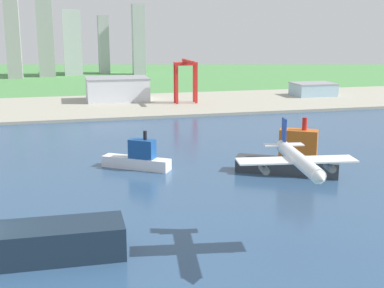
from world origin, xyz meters
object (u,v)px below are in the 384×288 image
object	(u,v)px
airplane_landing	(299,161)
container_barge	(291,158)
ferry_boat	(138,158)
warehouse_annex	(313,89)
warehouse_main	(117,89)
port_crane_red	(186,73)

from	to	relation	value
airplane_landing	container_barge	bearing A→B (deg)	66.39
ferry_boat	warehouse_annex	bearing A→B (deg)	46.63
warehouse_main	warehouse_annex	world-z (taller)	warehouse_main
airplane_landing	container_barge	size ratio (longest dim) A/B	0.89
port_crane_red	warehouse_annex	size ratio (longest dim) A/B	0.97
container_barge	warehouse_annex	distance (m)	295.99
airplane_landing	container_barge	distance (m)	101.27
warehouse_main	warehouse_annex	bearing A→B (deg)	-3.76
airplane_landing	warehouse_annex	distance (m)	394.72
airplane_landing	warehouse_annex	size ratio (longest dim) A/B	1.05
warehouse_main	warehouse_annex	size ratio (longest dim) A/B	1.42
airplane_landing	port_crane_red	world-z (taller)	port_crane_red
airplane_landing	port_crane_red	xyz separation A→B (m)	(40.92, 327.89, -1.57)
container_barge	warehouse_main	distance (m)	278.85
warehouse_annex	port_crane_red	bearing A→B (deg)	-171.40
airplane_landing	container_barge	xyz separation A→B (m)	(39.39, 90.10, -24.23)
warehouse_main	warehouse_annex	xyz separation A→B (m)	(202.01, -13.28, -4.59)
container_barge	warehouse_annex	size ratio (longest dim) A/B	1.18
airplane_landing	warehouse_main	size ratio (longest dim) A/B	0.74
warehouse_annex	ferry_boat	bearing A→B (deg)	-133.37
warehouse_main	ferry_boat	bearing A→B (deg)	-93.55
port_crane_red	warehouse_annex	distance (m)	144.70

